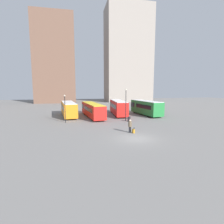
{
  "coord_description": "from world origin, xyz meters",
  "views": [
    {
      "loc": [
        -6.99,
        -19.29,
        6.0
      ],
      "look_at": [
        -0.21,
        13.06,
        1.48
      ],
      "focal_mm": 28.0,
      "sensor_mm": 36.0,
      "label": 1
    }
  ],
  "objects_px": {
    "bus_2": "(118,107)",
    "bus_3": "(146,107)",
    "trash_bin": "(129,119)",
    "lamp_post_1": "(126,102)",
    "lamp_post_0": "(65,106)",
    "bus_0": "(69,109)",
    "traveler": "(130,125)",
    "suitcase": "(133,131)",
    "bus_1": "(92,109)"
  },
  "relations": [
    {
      "from": "trash_bin",
      "to": "suitcase",
      "type": "bearing_deg",
      "value": -103.25
    },
    {
      "from": "bus_2",
      "to": "suitcase",
      "type": "xyz_separation_m",
      "value": [
        -1.93,
        -16.48,
        -1.47
      ]
    },
    {
      "from": "lamp_post_1",
      "to": "bus_1",
      "type": "bearing_deg",
      "value": 133.5
    },
    {
      "from": "lamp_post_0",
      "to": "bus_0",
      "type": "bearing_deg",
      "value": 87.47
    },
    {
      "from": "lamp_post_1",
      "to": "trash_bin",
      "type": "bearing_deg",
      "value": -51.88
    },
    {
      "from": "bus_1",
      "to": "suitcase",
      "type": "height_order",
      "value": "bus_1"
    },
    {
      "from": "trash_bin",
      "to": "lamp_post_0",
      "type": "bearing_deg",
      "value": 174.03
    },
    {
      "from": "bus_0",
      "to": "bus_3",
      "type": "bearing_deg",
      "value": -102.78
    },
    {
      "from": "traveler",
      "to": "lamp_post_0",
      "type": "height_order",
      "value": "lamp_post_0"
    },
    {
      "from": "lamp_post_1",
      "to": "trash_bin",
      "type": "height_order",
      "value": "lamp_post_1"
    },
    {
      "from": "lamp_post_1",
      "to": "suitcase",
      "type": "bearing_deg",
      "value": -99.5
    },
    {
      "from": "traveler",
      "to": "lamp_post_1",
      "type": "height_order",
      "value": "lamp_post_1"
    },
    {
      "from": "bus_1",
      "to": "lamp_post_1",
      "type": "height_order",
      "value": "lamp_post_1"
    },
    {
      "from": "lamp_post_0",
      "to": "trash_bin",
      "type": "xyz_separation_m",
      "value": [
        11.24,
        -1.18,
        -2.49
      ]
    },
    {
      "from": "bus_1",
      "to": "traveler",
      "type": "distance_m",
      "value": 14.68
    },
    {
      "from": "bus_2",
      "to": "bus_3",
      "type": "distance_m",
      "value": 6.23
    },
    {
      "from": "bus_0",
      "to": "bus_3",
      "type": "relative_size",
      "value": 1.06
    },
    {
      "from": "bus_0",
      "to": "traveler",
      "type": "bearing_deg",
      "value": -159.13
    },
    {
      "from": "traveler",
      "to": "lamp_post_0",
      "type": "xyz_separation_m",
      "value": [
        -8.93,
        8.96,
        1.84
      ]
    },
    {
      "from": "suitcase",
      "to": "trash_bin",
      "type": "xyz_separation_m",
      "value": [
        1.91,
        8.11,
        0.14
      ]
    },
    {
      "from": "bus_2",
      "to": "lamp_post_0",
      "type": "distance_m",
      "value": 13.41
    },
    {
      "from": "lamp_post_0",
      "to": "trash_bin",
      "type": "height_order",
      "value": "lamp_post_0"
    },
    {
      "from": "lamp_post_0",
      "to": "bus_1",
      "type": "bearing_deg",
      "value": 45.0
    },
    {
      "from": "lamp_post_0",
      "to": "bus_2",
      "type": "bearing_deg",
      "value": 32.56
    },
    {
      "from": "bus_3",
      "to": "trash_bin",
      "type": "bearing_deg",
      "value": 129.89
    },
    {
      "from": "bus_1",
      "to": "lamp_post_0",
      "type": "relative_size",
      "value": 2.56
    },
    {
      "from": "lamp_post_0",
      "to": "bus_3",
      "type": "bearing_deg",
      "value": 17.84
    },
    {
      "from": "bus_2",
      "to": "lamp_post_1",
      "type": "distance_m",
      "value": 7.98
    },
    {
      "from": "bus_2",
      "to": "lamp_post_1",
      "type": "xyz_separation_m",
      "value": [
        -0.47,
        -7.79,
        1.68
      ]
    },
    {
      "from": "lamp_post_1",
      "to": "bus_0",
      "type": "bearing_deg",
      "value": 143.23
    },
    {
      "from": "bus_0",
      "to": "lamp_post_1",
      "type": "xyz_separation_m",
      "value": [
        10.47,
        -7.82,
        1.79
      ]
    },
    {
      "from": "bus_1",
      "to": "lamp_post_0",
      "type": "bearing_deg",
      "value": 127.62
    },
    {
      "from": "bus_1",
      "to": "bus_2",
      "type": "distance_m",
      "value": 6.33
    },
    {
      "from": "bus_0",
      "to": "lamp_post_1",
      "type": "distance_m",
      "value": 13.19
    },
    {
      "from": "bus_0",
      "to": "bus_2",
      "type": "distance_m",
      "value": 10.94
    },
    {
      "from": "bus_2",
      "to": "traveler",
      "type": "height_order",
      "value": "bus_2"
    },
    {
      "from": "traveler",
      "to": "bus_3",
      "type": "bearing_deg",
      "value": -51.93
    },
    {
      "from": "bus_1",
      "to": "bus_2",
      "type": "height_order",
      "value": "bus_2"
    },
    {
      "from": "lamp_post_1",
      "to": "trash_bin",
      "type": "relative_size",
      "value": 6.91
    },
    {
      "from": "bus_1",
      "to": "suitcase",
      "type": "xyz_separation_m",
      "value": [
        4.09,
        -14.53,
        -1.29
      ]
    },
    {
      "from": "bus_1",
      "to": "lamp_post_0",
      "type": "height_order",
      "value": "lamp_post_0"
    },
    {
      "from": "bus_1",
      "to": "trash_bin",
      "type": "height_order",
      "value": "bus_1"
    },
    {
      "from": "bus_1",
      "to": "traveler",
      "type": "bearing_deg",
      "value": -172.83
    },
    {
      "from": "suitcase",
      "to": "traveler",
      "type": "bearing_deg",
      "value": 28.94
    },
    {
      "from": "bus_0",
      "to": "bus_3",
      "type": "xyz_separation_m",
      "value": [
        16.95,
        -1.67,
        0.08
      ]
    },
    {
      "from": "lamp_post_1",
      "to": "trash_bin",
      "type": "xyz_separation_m",
      "value": [
        0.46,
        -0.58,
        -3.02
      ]
    },
    {
      "from": "bus_0",
      "to": "lamp_post_1",
      "type": "relative_size",
      "value": 1.84
    },
    {
      "from": "bus_0",
      "to": "trash_bin",
      "type": "bearing_deg",
      "value": -134.72
    },
    {
      "from": "bus_2",
      "to": "suitcase",
      "type": "height_order",
      "value": "bus_2"
    },
    {
      "from": "lamp_post_0",
      "to": "lamp_post_1",
      "type": "relative_size",
      "value": 0.83
    }
  ]
}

